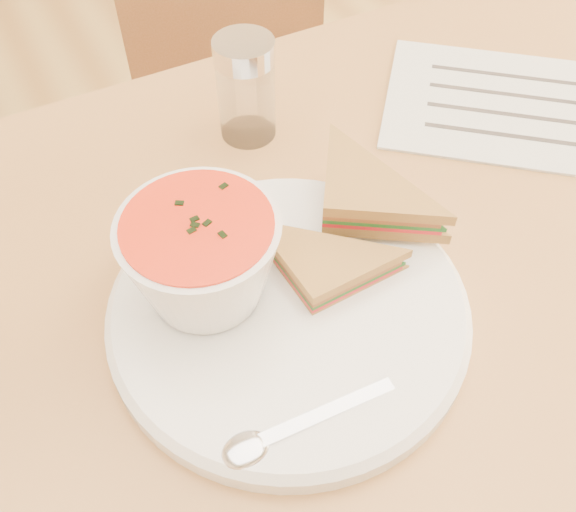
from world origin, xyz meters
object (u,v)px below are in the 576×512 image
soup_bowl (203,262)px  condiment_shaker (246,89)px  plate (289,311)px  dining_table (365,431)px  chair_far (249,124)px

soup_bowl → condiment_shaker: 0.22m
soup_bowl → condiment_shaker: condiment_shaker is taller
plate → condiment_shaker: size_ratio=2.72×
dining_table → chair_far: (0.11, 0.59, 0.05)m
dining_table → plate: plate is taller
soup_bowl → chair_far: bearing=63.1°
dining_table → condiment_shaker: 0.48m
condiment_shaker → chair_far: bearing=66.7°
chair_far → plate: (-0.23, -0.60, 0.33)m
chair_far → soup_bowl: size_ratio=7.12×
soup_bowl → dining_table: bearing=-8.1°
dining_table → condiment_shaker: size_ratio=9.47×
chair_far → plate: 0.72m
chair_far → dining_table: bearing=91.1°
soup_bowl → plate: bearing=-36.7°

